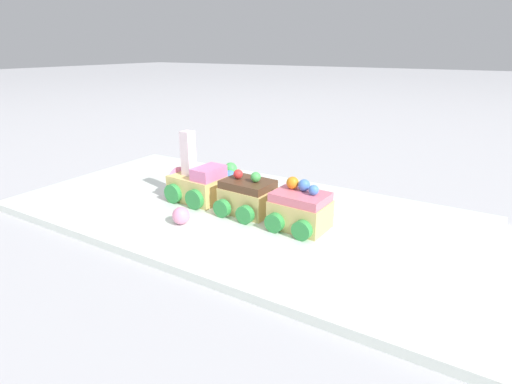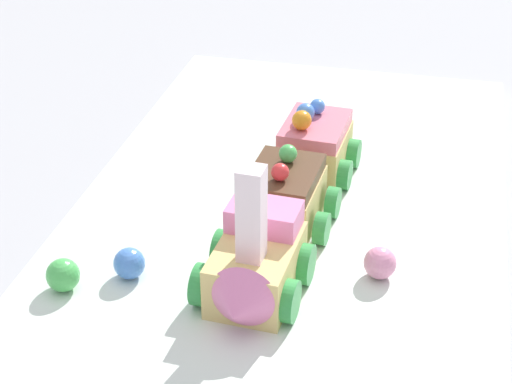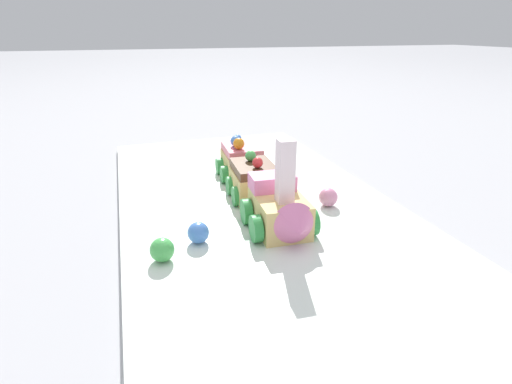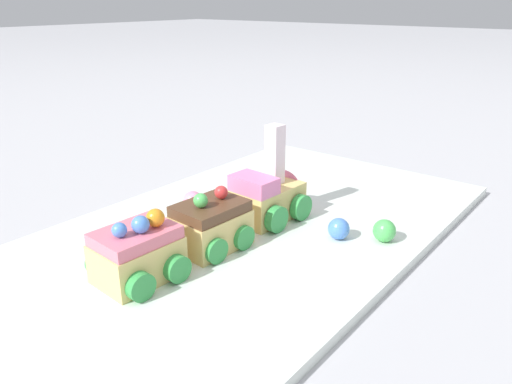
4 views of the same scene
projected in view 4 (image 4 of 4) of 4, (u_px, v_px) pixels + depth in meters
name	position (u px, v px, depth m)	size (l,w,h in m)	color
ground_plane	(223.00, 250.00, 0.58)	(10.00, 10.00, 0.00)	#B2B2B7
display_board	(223.00, 245.00, 0.58)	(0.75, 0.38, 0.01)	silver
cake_train_locomotive	(272.00, 195.00, 0.63)	(0.11, 0.08, 0.12)	#E5C675
cake_car_chocolate	(208.00, 225.00, 0.56)	(0.08, 0.08, 0.07)	#E5C675
cake_car_strawberry	(138.00, 254.00, 0.49)	(0.08, 0.08, 0.07)	#E5C675
gumball_green	(384.00, 231.00, 0.57)	(0.03, 0.03, 0.03)	#4CBC56
gumball_pink	(193.00, 201.00, 0.65)	(0.03, 0.03, 0.03)	pink
gumball_blue	(339.00, 229.00, 0.58)	(0.03, 0.03, 0.03)	#4C84E0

